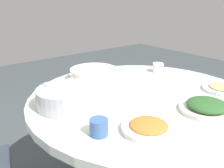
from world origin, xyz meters
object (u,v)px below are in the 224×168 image
at_px(soup_bowl, 94,75).
at_px(dish_noodles, 223,88).
at_px(dish_greens, 207,107).
at_px(dish_tofu_braise, 149,127).
at_px(tea_cup_near, 158,68).
at_px(tea_cup_far, 99,127).
at_px(round_dining_table, 142,111).
at_px(rice_bowl, 66,97).

bearing_deg(soup_bowl, dish_noodles, -52.80).
distance_m(dish_greens, dish_tofu_braise, 0.34).
bearing_deg(tea_cup_near, dish_noodles, -87.42).
height_order(dish_noodles, tea_cup_far, tea_cup_far).
relative_size(dish_tofu_braise, tea_cup_far, 3.01).
relative_size(round_dining_table, dish_greens, 4.89).
relative_size(round_dining_table, tea_cup_far, 16.86).
relative_size(round_dining_table, dish_tofu_braise, 5.60).
relative_size(soup_bowl, dish_tofu_braise, 1.49).
distance_m(dish_greens, tea_cup_near, 0.63).
relative_size(soup_bowl, dish_noodles, 1.47).
xyz_separation_m(dish_greens, tea_cup_far, (-0.51, 0.15, 0.01)).
xyz_separation_m(dish_noodles, tea_cup_near, (-0.02, 0.46, 0.02)).
xyz_separation_m(round_dining_table, tea_cup_far, (-0.41, -0.17, 0.13)).
bearing_deg(rice_bowl, dish_noodles, -24.41).
xyz_separation_m(dish_greens, tea_cup_near, (0.29, 0.55, 0.01)).
bearing_deg(dish_noodles, soup_bowl, 127.20).
xyz_separation_m(dish_tofu_braise, tea_cup_far, (-0.17, 0.10, 0.02)).
relative_size(rice_bowl, soup_bowl, 0.87).
distance_m(round_dining_table, tea_cup_far, 0.46).
xyz_separation_m(round_dining_table, soup_bowl, (-0.06, 0.38, 0.13)).
relative_size(dish_tofu_braise, tea_cup_near, 2.96).
bearing_deg(dish_noodles, rice_bowl, 155.59).
xyz_separation_m(round_dining_table, rice_bowl, (-0.39, 0.13, 0.14)).
bearing_deg(round_dining_table, soup_bowl, 98.19).
bearing_deg(soup_bowl, round_dining_table, -81.81).
height_order(dish_tofu_braise, tea_cup_far, tea_cup_far).
bearing_deg(soup_bowl, dish_tofu_braise, -106.20).
height_order(round_dining_table, tea_cup_near, tea_cup_near).
xyz_separation_m(tea_cup_near, tea_cup_far, (-0.80, -0.41, 0.00)).
distance_m(dish_greens, tea_cup_far, 0.53).
bearing_deg(dish_noodles, round_dining_table, 151.08).
xyz_separation_m(round_dining_table, dish_noodles, (0.41, -0.22, 0.11)).
height_order(round_dining_table, soup_bowl, soup_bowl).
relative_size(tea_cup_near, tea_cup_far, 1.02).
bearing_deg(tea_cup_near, dish_tofu_braise, -141.23).
bearing_deg(tea_cup_far, dish_greens, -16.25).
xyz_separation_m(rice_bowl, dish_noodles, (0.79, -0.36, -0.04)).
bearing_deg(soup_bowl, tea_cup_near, -18.35).
relative_size(rice_bowl, tea_cup_near, 3.81).
height_order(rice_bowl, tea_cup_far, rice_bowl).
distance_m(rice_bowl, dish_greens, 0.66).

